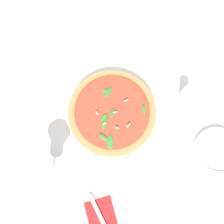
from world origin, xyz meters
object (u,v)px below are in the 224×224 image
(fork, at_px, (103,223))
(side_plate_white, at_px, (217,150))
(shaker_pepper, at_px, (186,92))
(wine_glass, at_px, (44,173))
(pizza_arugula_main, at_px, (112,113))

(fork, distance_m, side_plate_white, 0.44)
(side_plate_white, relative_size, shaker_pepper, 2.36)
(wine_glass, distance_m, shaker_pepper, 0.52)
(pizza_arugula_main, distance_m, side_plate_white, 0.37)
(wine_glass, relative_size, shaker_pepper, 2.36)
(side_plate_white, distance_m, shaker_pepper, 0.22)
(fork, bearing_deg, shaker_pepper, 119.63)
(fork, relative_size, side_plate_white, 1.21)
(wine_glass, bearing_deg, fork, 39.82)
(fork, height_order, side_plate_white, side_plate_white)
(side_plate_white, bearing_deg, shaker_pepper, -159.57)
(pizza_arugula_main, distance_m, shaker_pepper, 0.26)
(shaker_pepper, bearing_deg, pizza_arugula_main, -82.12)
(fork, distance_m, shaker_pepper, 0.51)
(side_plate_white, height_order, shaker_pepper, shaker_pepper)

